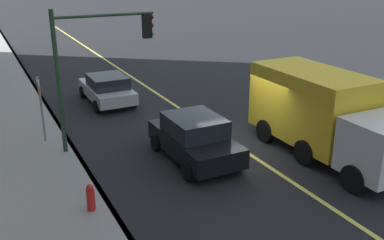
{
  "coord_description": "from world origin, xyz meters",
  "views": [
    {
      "loc": [
        -12.99,
        8.6,
        6.71
      ],
      "look_at": [
        -0.29,
        2.17,
        1.56
      ],
      "focal_mm": 40.96,
      "sensor_mm": 36.0,
      "label": 1
    }
  ],
  "objects_px": {
    "traffic_light_mast": "(97,55)",
    "street_sign_post": "(41,105)",
    "car_silver": "(107,89)",
    "fire_hydrant": "(91,200)",
    "car_black": "(195,138)",
    "truck_yellow": "(325,113)"
  },
  "relations": [
    {
      "from": "traffic_light_mast",
      "to": "street_sign_post",
      "type": "bearing_deg",
      "value": 55.4
    },
    {
      "from": "car_silver",
      "to": "traffic_light_mast",
      "type": "height_order",
      "value": "traffic_light_mast"
    },
    {
      "from": "traffic_light_mast",
      "to": "street_sign_post",
      "type": "relative_size",
      "value": 1.93
    },
    {
      "from": "street_sign_post",
      "to": "fire_hydrant",
      "type": "xyz_separation_m",
      "value": [
        -5.8,
        -0.31,
        -1.15
      ]
    },
    {
      "from": "car_black",
      "to": "traffic_light_mast",
      "type": "xyz_separation_m",
      "value": [
        2.48,
        2.62,
        2.79
      ]
    },
    {
      "from": "car_silver",
      "to": "traffic_light_mast",
      "type": "relative_size",
      "value": 0.8
    },
    {
      "from": "car_silver",
      "to": "truck_yellow",
      "type": "xyz_separation_m",
      "value": [
        -9.71,
        -5.2,
        0.86
      ]
    },
    {
      "from": "car_silver",
      "to": "fire_hydrant",
      "type": "distance_m",
      "value": 10.55
    },
    {
      "from": "car_black",
      "to": "car_silver",
      "type": "xyz_separation_m",
      "value": [
        8.0,
        0.83,
        -0.09
      ]
    },
    {
      "from": "truck_yellow",
      "to": "street_sign_post",
      "type": "height_order",
      "value": "truck_yellow"
    },
    {
      "from": "car_silver",
      "to": "street_sign_post",
      "type": "distance_m",
      "value": 5.67
    },
    {
      "from": "car_silver",
      "to": "truck_yellow",
      "type": "height_order",
      "value": "truck_yellow"
    },
    {
      "from": "street_sign_post",
      "to": "fire_hydrant",
      "type": "bearing_deg",
      "value": -176.99
    },
    {
      "from": "car_black",
      "to": "traffic_light_mast",
      "type": "height_order",
      "value": "traffic_light_mast"
    },
    {
      "from": "car_black",
      "to": "street_sign_post",
      "type": "xyz_separation_m",
      "value": [
        3.83,
        4.57,
        0.79
      ]
    },
    {
      "from": "fire_hydrant",
      "to": "car_black",
      "type": "bearing_deg",
      "value": -65.23
    },
    {
      "from": "car_silver",
      "to": "traffic_light_mast",
      "type": "bearing_deg",
      "value": 161.98
    },
    {
      "from": "car_black",
      "to": "traffic_light_mast",
      "type": "relative_size",
      "value": 0.79
    },
    {
      "from": "street_sign_post",
      "to": "truck_yellow",
      "type": "bearing_deg",
      "value": -121.76
    },
    {
      "from": "car_black",
      "to": "street_sign_post",
      "type": "relative_size",
      "value": 1.52
    },
    {
      "from": "truck_yellow",
      "to": "street_sign_post",
      "type": "relative_size",
      "value": 2.44
    },
    {
      "from": "car_silver",
      "to": "truck_yellow",
      "type": "bearing_deg",
      "value": -151.82
    }
  ]
}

